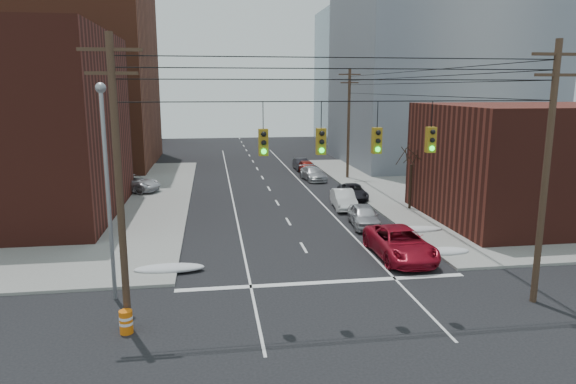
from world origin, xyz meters
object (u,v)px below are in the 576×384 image
object	(u,v)px
lot_car_c	(39,203)
construction_barrel	(126,322)
red_pickup	(400,243)
parked_car_c	(353,192)
lot_car_b	(131,183)
parked_car_d	(313,174)
lot_car_d	(66,183)
parked_car_a	(364,216)
parked_car_f	(301,164)
lot_car_a	(88,197)
parked_car_e	(307,167)
parked_car_b	(344,199)

from	to	relation	value
lot_car_c	construction_barrel	size ratio (longest dim) A/B	5.00
lot_car_c	construction_barrel	distance (m)	22.28
red_pickup	parked_car_c	bearing A→B (deg)	83.92
parked_car_c	construction_barrel	size ratio (longest dim) A/B	4.98
lot_car_b	parked_car_c	bearing A→B (deg)	-82.29
parked_car_d	lot_car_d	bearing A→B (deg)	-178.35
parked_car_c	parked_car_d	distance (m)	9.40
parked_car_c	lot_car_d	size ratio (longest dim) A/B	1.01
parked_car_a	parked_car_c	xyz separation A→B (m)	(1.60, 8.48, -0.11)
lot_car_b	lot_car_d	xyz separation A→B (m)	(-5.64, 0.79, 0.01)
parked_car_c	parked_car_f	distance (m)	16.00
red_pickup	lot_car_c	size ratio (longest dim) A/B	1.31
lot_car_b	construction_barrel	size ratio (longest dim) A/B	5.94
lot_car_a	lot_car_c	distance (m)	3.42
parked_car_a	lot_car_b	bearing A→B (deg)	146.37
lot_car_d	lot_car_c	bearing A→B (deg)	-171.71
lot_car_a	lot_car_c	bearing A→B (deg)	111.52
parked_car_f	lot_car_b	bearing A→B (deg)	-148.72
parked_car_f	lot_car_c	world-z (taller)	lot_car_c
parked_car_d	lot_car_b	xyz separation A→B (m)	(-17.12, -3.92, 0.22)
parked_car_a	lot_car_a	bearing A→B (deg)	162.40
lot_car_d	construction_barrel	distance (m)	29.56
parked_car_c	parked_car_e	distance (m)	13.54
parked_car_d	parked_car_f	bearing A→B (deg)	84.21
parked_car_d	lot_car_a	world-z (taller)	lot_car_a
red_pickup	lot_car_a	bearing A→B (deg)	142.63
parked_car_d	parked_car_e	xyz separation A→B (m)	(0.17, 4.20, 0.03)
construction_barrel	red_pickup	bearing A→B (deg)	27.32
parked_car_d	parked_car_f	distance (m)	6.65
parked_car_c	parked_car_f	world-z (taller)	parked_car_f
parked_car_e	lot_car_c	bearing A→B (deg)	-147.60
parked_car_a	lot_car_d	size ratio (longest dim) A/B	0.97
parked_car_a	lot_car_a	xyz separation A→B (m)	(-19.42, 8.25, 0.19)
lot_car_d	construction_barrel	world-z (taller)	lot_car_d
red_pickup	parked_car_d	size ratio (longest dim) A/B	1.27
lot_car_c	construction_barrel	bearing A→B (deg)	-158.37
lot_car_b	construction_barrel	xyz separation A→B (m)	(3.75, -27.24, -0.43)
construction_barrel	lot_car_a	bearing A→B (deg)	105.77
lot_car_a	lot_car_b	bearing A→B (deg)	-25.30
lot_car_a	construction_barrel	distance (m)	22.50
red_pickup	construction_barrel	bearing A→B (deg)	-152.96
parked_car_f	lot_car_b	xyz separation A→B (m)	(-17.07, -10.57, 0.24)
parked_car_c	parked_car_f	size ratio (longest dim) A/B	1.14
red_pickup	construction_barrel	size ratio (longest dim) A/B	6.54
parked_car_d	lot_car_c	world-z (taller)	lot_car_c
lot_car_a	lot_car_b	distance (m)	6.06
lot_car_b	construction_barrel	world-z (taller)	lot_car_b
parked_car_c	construction_barrel	bearing A→B (deg)	-119.17
parked_car_b	parked_car_d	bearing A→B (deg)	94.46
lot_car_c	parked_car_c	bearing A→B (deg)	-89.05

